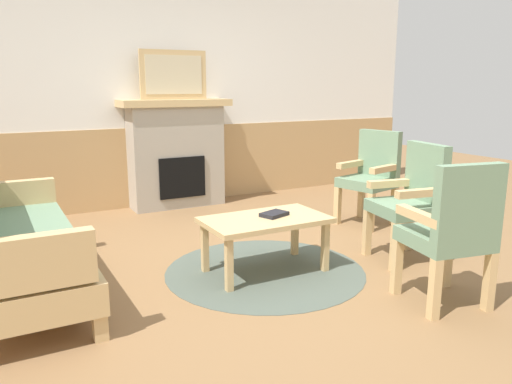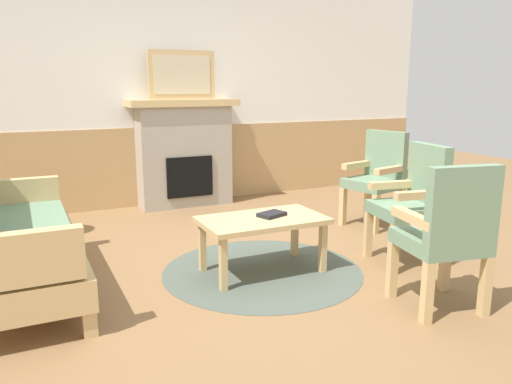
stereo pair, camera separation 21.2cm
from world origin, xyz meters
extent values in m
plane|color=olive|center=(0.00, 0.00, 0.00)|extent=(14.00, 14.00, 0.00)
cube|color=white|center=(0.00, 2.60, 1.35)|extent=(7.20, 0.12, 2.70)
cube|color=tan|center=(0.00, 2.53, 0.47)|extent=(7.20, 0.02, 0.95)
cube|color=#A39989|center=(0.00, 2.35, 0.60)|extent=(1.10, 0.36, 1.20)
cube|color=black|center=(0.00, 2.16, 0.38)|extent=(0.56, 0.02, 0.48)
cube|color=tan|center=(0.00, 2.35, 1.24)|extent=(1.30, 0.44, 0.08)
cube|color=tan|center=(0.00, 2.35, 1.56)|extent=(0.80, 0.03, 0.56)
cube|color=beige|center=(0.00, 2.33, 1.56)|extent=(0.68, 0.01, 0.44)
cube|color=tan|center=(-1.52, -0.55, 0.08)|extent=(0.08, 0.08, 0.16)
cube|color=tan|center=(-1.52, 1.13, 0.08)|extent=(0.08, 0.08, 0.16)
cube|color=tan|center=(-1.82, 0.29, 0.26)|extent=(0.70, 1.80, 0.20)
cube|color=gray|center=(-1.82, 0.29, 0.42)|extent=(0.60, 1.70, 0.12)
cube|color=tan|center=(-1.82, -0.56, 0.53)|extent=(0.60, 0.10, 0.30)
cube|color=tan|center=(-1.82, 1.14, 0.53)|extent=(0.60, 0.10, 0.30)
cube|color=tan|center=(-0.56, -0.28, 0.20)|extent=(0.05, 0.05, 0.40)
cube|color=tan|center=(0.28, -0.28, 0.20)|extent=(0.05, 0.05, 0.40)
cube|color=tan|center=(-0.56, 0.16, 0.20)|extent=(0.05, 0.05, 0.40)
cube|color=tan|center=(0.28, 0.16, 0.20)|extent=(0.05, 0.05, 0.40)
cube|color=tan|center=(-0.14, -0.06, 0.42)|extent=(0.96, 0.56, 0.04)
cylinder|color=#4C564C|center=(-0.14, -0.06, 0.00)|extent=(1.58, 1.58, 0.01)
cube|color=black|center=(-0.06, -0.06, 0.46)|extent=(0.24, 0.20, 0.03)
cube|color=tan|center=(1.31, 0.36, 0.20)|extent=(0.07, 0.07, 0.40)
cube|color=tan|center=(1.21, 0.77, 0.20)|extent=(0.07, 0.07, 0.40)
cube|color=tan|center=(1.72, 0.46, 0.20)|extent=(0.07, 0.07, 0.40)
cube|color=tan|center=(1.62, 0.87, 0.20)|extent=(0.07, 0.07, 0.40)
cube|color=gray|center=(1.47, 0.62, 0.45)|extent=(0.58, 0.58, 0.10)
cube|color=gray|center=(1.66, 0.67, 0.74)|extent=(0.19, 0.49, 0.48)
cube|color=tan|center=(1.52, 0.42, 0.62)|extent=(0.44, 0.17, 0.06)
cube|color=tan|center=(1.42, 0.82, 0.62)|extent=(0.44, 0.17, 0.06)
cube|color=tan|center=(0.76, -0.55, 0.20)|extent=(0.07, 0.07, 0.40)
cube|color=tan|center=(0.83, -0.14, 0.20)|extent=(0.07, 0.07, 0.40)
cube|color=tan|center=(1.17, -0.62, 0.20)|extent=(0.07, 0.07, 0.40)
cube|color=tan|center=(1.24, -0.21, 0.20)|extent=(0.07, 0.07, 0.40)
cube|color=gray|center=(1.00, -0.38, 0.45)|extent=(0.56, 0.56, 0.10)
cube|color=gray|center=(1.20, -0.42, 0.74)|extent=(0.16, 0.49, 0.48)
cube|color=tan|center=(0.97, -0.58, 0.62)|extent=(0.45, 0.14, 0.06)
cube|color=tan|center=(1.04, -0.18, 0.62)|extent=(0.45, 0.14, 0.06)
cube|color=tan|center=(0.46, -0.88, 0.20)|extent=(0.07, 0.07, 0.40)
cube|color=tan|center=(0.87, -0.96, 0.20)|extent=(0.07, 0.07, 0.40)
cube|color=tan|center=(0.38, -1.29, 0.20)|extent=(0.07, 0.07, 0.40)
cube|color=tan|center=(0.79, -1.37, 0.20)|extent=(0.07, 0.07, 0.40)
cube|color=gray|center=(0.63, -1.12, 0.45)|extent=(0.56, 0.56, 0.10)
cube|color=gray|center=(0.59, -1.32, 0.74)|extent=(0.49, 0.17, 0.48)
cube|color=tan|center=(0.42, -1.09, 0.62)|extent=(0.15, 0.45, 0.06)
cube|color=tan|center=(0.83, -1.16, 0.62)|extent=(0.15, 0.45, 0.06)
camera|label=1|loc=(-2.00, -3.32, 1.45)|focal=35.04mm
camera|label=2|loc=(-1.81, -3.42, 1.45)|focal=35.04mm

